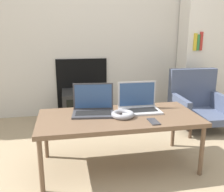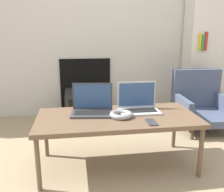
# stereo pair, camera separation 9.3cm
# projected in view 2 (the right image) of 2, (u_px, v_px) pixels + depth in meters

# --- Properties ---
(wall_back) EXTENTS (7.00, 0.08, 2.60)m
(wall_back) POSITION_uv_depth(u_px,v_px,m) (98.00, 20.00, 3.32)
(wall_back) COLOR beige
(wall_back) RESTS_ON ground_plane
(table) EXTENTS (1.33, 0.62, 0.46)m
(table) POSITION_uv_depth(u_px,v_px,m) (117.00, 120.00, 2.08)
(table) COLOR brown
(table) RESTS_ON ground_plane
(laptop_left) EXTENTS (0.37, 0.27, 0.25)m
(laptop_left) POSITION_uv_depth(u_px,v_px,m) (92.00, 106.00, 2.14)
(laptop_left) COLOR #38383D
(laptop_left) RESTS_ON table
(laptop_right) EXTENTS (0.35, 0.23, 0.25)m
(laptop_right) POSITION_uv_depth(u_px,v_px,m) (138.00, 104.00, 2.19)
(laptop_right) COLOR #B2B2B7
(laptop_right) RESTS_ON table
(headphones) EXTENTS (0.19, 0.19, 0.04)m
(headphones) POSITION_uv_depth(u_px,v_px,m) (121.00, 115.00, 2.04)
(headphones) COLOR gray
(headphones) RESTS_ON table
(phone) EXTENTS (0.07, 0.14, 0.01)m
(phone) POSITION_uv_depth(u_px,v_px,m) (151.00, 122.00, 1.92)
(phone) COLOR #333338
(phone) RESTS_ON table
(tv) EXTENTS (0.55, 0.48, 0.38)m
(tv) POSITION_uv_depth(u_px,v_px,m) (87.00, 105.00, 3.29)
(tv) COLOR black
(tv) RESTS_ON ground_plane
(armchair) EXTENTS (0.62, 0.63, 0.69)m
(armchair) POSITION_uv_depth(u_px,v_px,m) (200.00, 103.00, 3.01)
(armchair) COLOR #47516B
(armchair) RESTS_ON ground_plane
(bookshelf) EXTENTS (0.63, 0.32, 1.62)m
(bookshelf) POSITION_uv_depth(u_px,v_px,m) (207.00, 56.00, 3.46)
(bookshelf) COLOR silver
(bookshelf) RESTS_ON ground_plane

